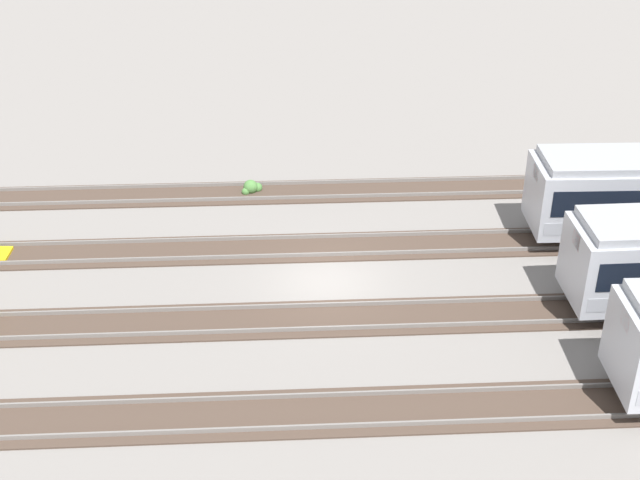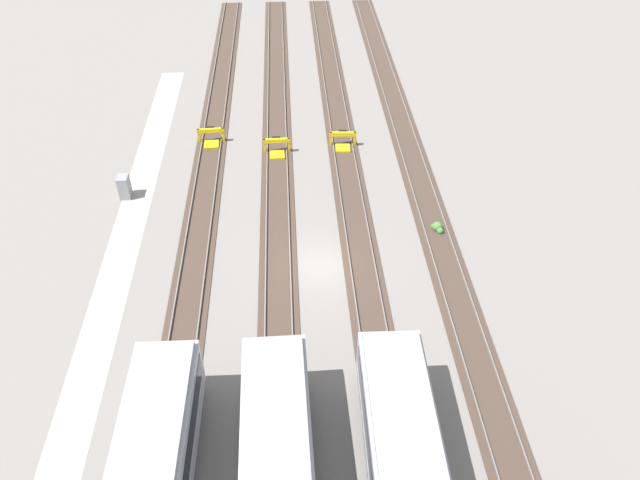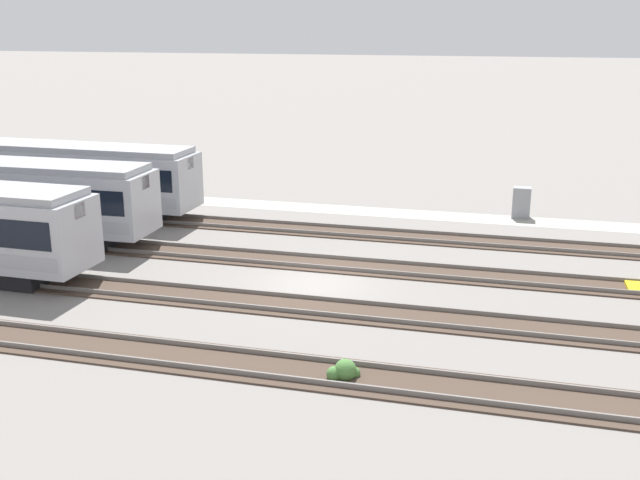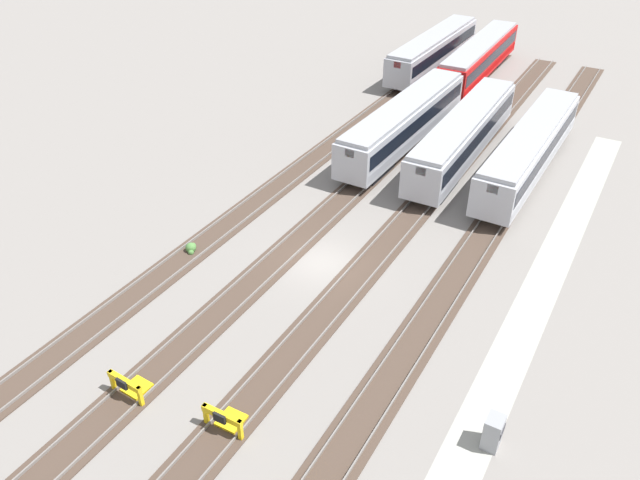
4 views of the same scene
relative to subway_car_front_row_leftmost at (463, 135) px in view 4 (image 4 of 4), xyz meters
The scene contains 15 objects.
ground_plane 17.56m from the subway_car_front_row_leftmost, behind, with size 400.00×400.00×0.00m, color gray.
service_walkway 19.77m from the subway_car_front_row_leftmost, 151.44° to the right, with size 54.00×2.00×0.01m, color #9E9E93.
rail_track_nearest 18.08m from the subway_car_front_row_leftmost, 163.97° to the right, with size 90.00×2.23×0.21m.
rail_track_near_inner 17.39m from the subway_car_front_row_leftmost, behind, with size 90.00×2.24×0.21m.
rail_track_middle 18.07m from the subway_car_front_row_leftmost, 164.14° to the left, with size 90.00×2.24×0.21m.
rail_track_far_inner 19.98m from the subway_car_front_row_leftmost, 150.32° to the left, with size 90.00×2.23×0.21m.
subway_car_front_row_leftmost is the anchor object (origin of this frame).
subway_car_front_row_left_inner 19.33m from the subway_car_front_row_leftmost, 14.60° to the left, with size 18.05×3.15×3.70m.
subway_car_front_row_centre 4.98m from the subway_car_front_row_leftmost, 90.00° to the right, with size 18.04×3.07×3.70m.
subway_car_front_row_right_inner 4.88m from the subway_car_front_row_leftmost, 90.00° to the left, with size 18.05×3.20×3.70m.
subway_car_front_row_rightmost 21.09m from the subway_car_front_row_leftmost, 27.64° to the left, with size 18.04×3.07×3.70m.
bumper_stop_near_inner_track 29.83m from the subway_car_front_row_leftmost, behind, with size 1.36×2.00×1.22m.
bumper_stop_middle_track 30.88m from the subway_car_front_row_leftmost, behind, with size 1.38×2.01×1.22m.
electrical_cabinet 27.00m from the subway_car_front_row_leftmost, 157.88° to the right, with size 0.90×0.73×1.60m.
weed_clump 22.58m from the subway_car_front_row_leftmost, 153.75° to the left, with size 0.92×0.70×0.64m.
Camera 4 is at (-25.98, -14.89, 21.75)m, focal length 35.00 mm.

